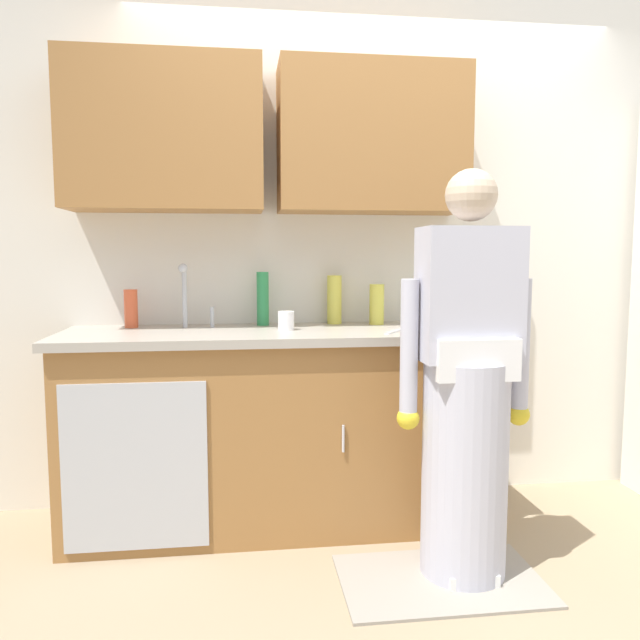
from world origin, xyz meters
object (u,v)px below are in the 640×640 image
bottle_water_tall (263,299)px  bottle_water_short (131,309)px  sink (191,334)px  person_at_sink (466,407)px  cup_by_sink (286,321)px  bottle_dish_liquid (334,300)px  sponge (430,323)px  bottle_soap (377,304)px  bottle_cleaner_spray (453,305)px  knife_on_counter (396,331)px

bottle_water_tall → bottle_water_short: bottle_water_tall is taller
sink → person_at_sink: (1.11, -0.61, -0.23)m
cup_by_sink → sink: bearing=177.1°
sink → person_at_sink: bearing=-28.6°
person_at_sink → bottle_water_short: bearing=150.9°
bottle_dish_liquid → bottle_water_tall: size_ratio=0.93×
sink → sponge: sink is taller
bottle_water_short → bottle_soap: bearing=-0.8°
sink → bottle_water_tall: size_ratio=1.87×
sink → cup_by_sink: 0.45m
bottle_soap → bottle_cleaner_spray: bottle_soap is taller
sink → bottle_soap: sink is taller
sink → bottle_soap: bearing=9.9°
bottle_dish_liquid → sponge: bottle_dish_liquid is taller
bottle_water_short → bottle_water_tall: bearing=1.4°
person_at_sink → bottle_water_short: (-1.41, 0.78, 0.34)m
person_at_sink → bottle_water_tall: (-0.77, 0.80, 0.38)m
person_at_sink → sponge: bearing=85.5°
bottle_water_tall → sponge: bearing=-11.1°
bottle_cleaner_spray → cup_by_sink: bearing=-169.7°
bottle_soap → sponge: (0.24, -0.13, -0.09)m
person_at_sink → bottle_water_tall: 1.17m
bottle_dish_liquid → sink: bearing=-162.7°
person_at_sink → bottle_cleaner_spray: (0.20, 0.74, 0.34)m
bottle_cleaner_spray → person_at_sink: bearing=-105.2°
sink → bottle_water_tall: bearing=29.7°
person_at_sink → knife_on_counter: (-0.17, 0.46, 0.25)m
knife_on_counter → bottle_water_short: bearing=-70.4°
sink → sponge: (1.16, 0.03, 0.03)m
person_at_sink → knife_on_counter: person_at_sink is taller
cup_by_sink → bottle_soap: bearing=21.0°
person_at_sink → cup_by_sink: 0.93m
bottle_dish_liquid → cup_by_sink: size_ratio=2.79×
cup_by_sink → person_at_sink: bearing=-41.1°
knife_on_counter → bottle_water_tall: bearing=-85.2°
person_at_sink → bottle_water_short: 1.65m
bottle_cleaner_spray → bottle_water_short: size_ratio=1.03×
bottle_water_short → knife_on_counter: (1.24, -0.32, -0.09)m
bottle_cleaner_spray → knife_on_counter: bearing=-143.3°
cup_by_sink → knife_on_counter: size_ratio=0.37×
sink → cup_by_sink: (0.44, -0.02, 0.06)m
bottle_soap → bottle_cleaner_spray: size_ratio=1.07×
knife_on_counter → bottle_soap: bearing=-141.6°
knife_on_counter → sponge: (0.22, 0.17, 0.01)m
person_at_sink → sink: bearing=151.4°
bottle_soap → bottle_water_tall: bearing=176.7°
person_at_sink → cup_by_sink: person_at_sink is taller
person_at_sink → bottle_soap: 0.86m
bottle_soap → sponge: size_ratio=1.86×
bottle_dish_liquid → bottle_soap: bearing=-16.1°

